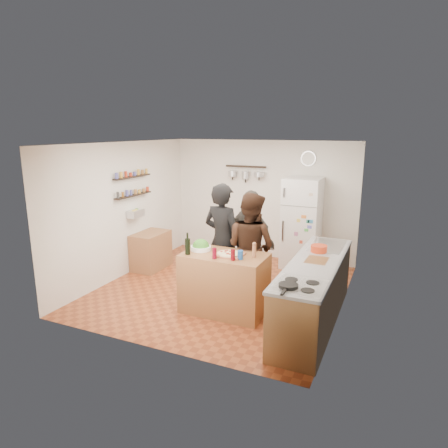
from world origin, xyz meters
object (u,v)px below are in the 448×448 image
at_px(salad_bowl, 201,248).
at_px(pepper_mill, 254,251).
at_px(person_back, 250,241).
at_px(counter_run, 314,293).
at_px(red_bowl, 319,249).
at_px(side_table, 151,251).
at_px(prep_island, 224,283).
at_px(wine_bottle, 188,247).
at_px(wall_clock, 308,159).
at_px(person_left, 223,241).
at_px(person_center, 250,247).
at_px(salt_canister, 240,255).
at_px(skillet, 288,286).
at_px(fridge, 302,223).

relative_size(salad_bowl, pepper_mill, 1.72).
height_order(person_back, counter_run, person_back).
bearing_deg(red_bowl, side_table, 171.49).
relative_size(prep_island, wine_bottle, 5.21).
bearing_deg(pepper_mill, wall_clock, 87.72).
bearing_deg(person_left, wine_bottle, 84.70).
relative_size(salad_bowl, red_bowl, 1.28).
bearing_deg(pepper_mill, counter_run, 9.89).
bearing_deg(person_left, red_bowl, -163.84).
bearing_deg(person_center, salt_canister, 114.06).
distance_m(prep_island, person_center, 0.74).
xyz_separation_m(red_bowl, side_table, (-3.39, 0.51, -0.61)).
xyz_separation_m(person_left, person_center, (0.48, 0.03, -0.06)).
xyz_separation_m(salt_canister, person_back, (-0.25, 1.09, -0.11)).
relative_size(salt_canister, person_center, 0.07).
xyz_separation_m(salad_bowl, wall_clock, (0.98, 2.78, 1.21)).
distance_m(person_back, counter_run, 1.54).
relative_size(person_left, counter_run, 0.72).
bearing_deg(side_table, skillet, -31.50).
xyz_separation_m(prep_island, counter_run, (1.31, 0.20, -0.01)).
bearing_deg(side_table, pepper_mill, -23.50).
relative_size(pepper_mill, fridge, 0.10).
relative_size(prep_island, person_center, 0.71).
distance_m(skillet, side_table, 3.96).
xyz_separation_m(counter_run, skillet, (-0.10, -1.08, 0.49)).
height_order(pepper_mill, counter_run, pepper_mill).
xyz_separation_m(skillet, side_table, (-3.34, 2.05, -0.58)).
bearing_deg(wall_clock, fridge, -90.00).
distance_m(person_center, wall_clock, 2.62).
bearing_deg(wall_clock, red_bowl, -72.09).
height_order(skillet, red_bowl, red_bowl).
bearing_deg(red_bowl, person_back, 165.73).
distance_m(salt_canister, red_bowl, 1.24).
bearing_deg(salad_bowl, person_back, 63.04).
distance_m(person_back, fridge, 1.61).
bearing_deg(counter_run, wall_clock, 105.92).
bearing_deg(person_center, counter_run, 177.74).
bearing_deg(prep_island, fridge, 77.36).
height_order(salad_bowl, counter_run, salad_bowl).
bearing_deg(skillet, fridge, 100.90).
xyz_separation_m(salt_canister, side_table, (-2.43, 1.29, -0.61)).
distance_m(person_center, red_bowl, 1.07).
bearing_deg(skillet, counter_run, 84.69).
relative_size(pepper_mill, wall_clock, 0.61).
bearing_deg(prep_island, salad_bowl, 173.21).
distance_m(prep_island, side_table, 2.43).
height_order(wine_bottle, person_center, person_center).
height_order(prep_island, side_table, prep_island).
relative_size(salad_bowl, person_center, 0.18).
distance_m(pepper_mill, person_center, 0.58).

